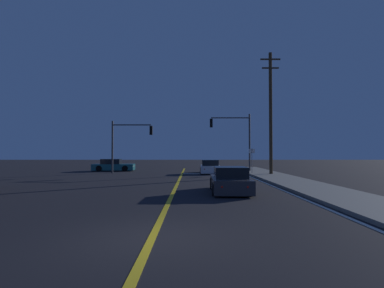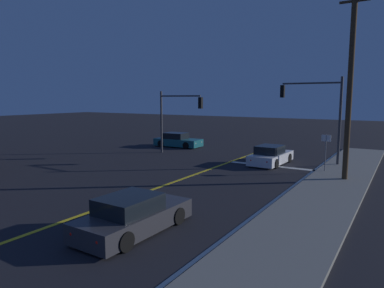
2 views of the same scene
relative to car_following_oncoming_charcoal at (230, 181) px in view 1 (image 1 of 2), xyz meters
The scene contains 12 objects.
ground_plane 9.25m from the car_following_oncoming_charcoal, 108.69° to the right, with size 160.00×160.00×0.00m, color black.
sidewalk_right 5.96m from the car_following_oncoming_charcoal, 35.33° to the left, with size 3.20×43.85×0.15m, color slate.
lane_line_center 4.57m from the car_following_oncoming_charcoal, 130.75° to the left, with size 0.20×41.42×0.01m, color gold.
lane_line_edge_right 4.59m from the car_following_oncoming_charcoal, 48.91° to the left, with size 0.16×41.42×0.01m, color silver.
stop_bar 14.13m from the car_following_oncoming_charcoal, 89.42° to the left, with size 6.20×0.50×0.01m, color silver.
car_following_oncoming_charcoal is the anchor object (origin of this frame).
car_far_approaching_white 14.83m from the car_following_oncoming_charcoal, 90.69° to the left, with size 2.07×4.46×1.34m.
car_mid_block_teal 21.58m from the car_following_oncoming_charcoal, 120.02° to the left, with size 4.62×2.13×1.34m.
traffic_signal_near_right 16.98m from the car_following_oncoming_charcoal, 81.10° to the left, with size 4.24×0.28×6.10m.
traffic_signal_far_left 17.47m from the car_following_oncoming_charcoal, 119.29° to the left, with size 4.10×0.28×5.24m.
utility_pole_right 14.00m from the car_following_oncoming_charcoal, 66.69° to the left, with size 1.82×0.30×11.15m.
street_sign_corner 14.16m from the car_following_oncoming_charcoal, 74.62° to the left, with size 0.56×0.06×2.46m.
Camera 1 is at (0.97, -7.65, 2.09)m, focal length 29.40 mm.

